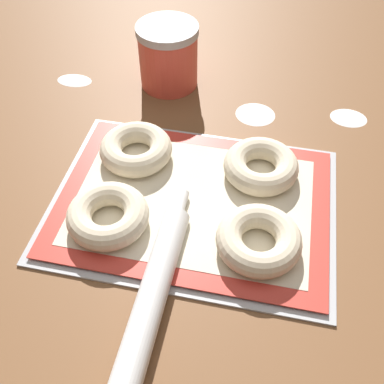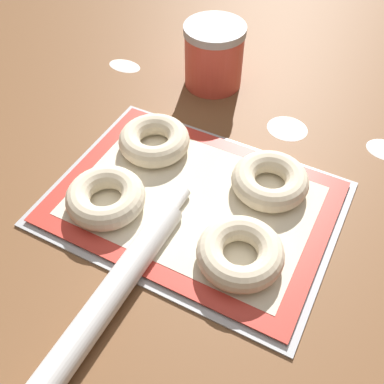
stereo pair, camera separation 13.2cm
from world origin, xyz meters
name	(u,v)px [view 1 (the left image)]	position (x,y,z in m)	size (l,w,h in m)	color
ground_plane	(191,211)	(0.00, 0.00, 0.00)	(2.80, 2.80, 0.00)	brown
baking_tray	(192,203)	(0.00, 0.01, 0.00)	(0.47, 0.35, 0.01)	#B2B5BA
baking_mat	(192,201)	(0.00, 0.01, 0.01)	(0.45, 0.33, 0.00)	red
bagel_front_left	(108,215)	(-0.12, -0.06, 0.03)	(0.13, 0.13, 0.04)	beige
bagel_front_right	(259,240)	(0.12, -0.06, 0.03)	(0.13, 0.13, 0.04)	beige
bagel_back_left	(136,149)	(-0.12, 0.09, 0.03)	(0.13, 0.13, 0.04)	beige
bagel_back_right	(261,166)	(0.10, 0.10, 0.03)	(0.13, 0.13, 0.04)	beige
flour_canister	(168,56)	(-0.12, 0.35, 0.07)	(0.13, 0.13, 0.13)	#DB4C3D
rolling_pin	(142,328)	(-0.02, -0.23, 0.02)	(0.05, 0.49, 0.04)	silver
flour_patch_near	(74,80)	(-0.33, 0.31, 0.00)	(0.08, 0.05, 0.00)	white
flour_patch_far	(255,114)	(0.08, 0.27, 0.00)	(0.08, 0.07, 0.00)	white
flour_patch_side	(349,118)	(0.26, 0.30, 0.00)	(0.07, 0.06, 0.00)	white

